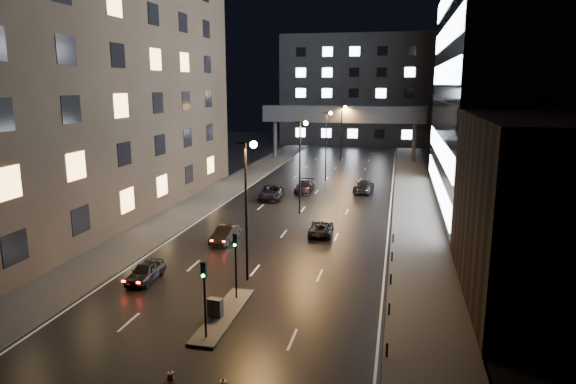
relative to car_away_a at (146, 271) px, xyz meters
The scene contains 25 objects.
ground 34.42m from the car_away_a, 78.00° to the left, with size 160.00×160.00×0.00m, color black.
sidewalk_left 29.16m from the car_away_a, 100.56° to the left, with size 5.00×110.00×0.15m, color #383533.
sidewalk_right 34.76m from the car_away_a, 55.56° to the left, with size 5.00×110.00×0.15m, color #383533.
building_left 30.33m from the car_away_a, 130.97° to the left, with size 15.00×48.00×40.00m, color #2D2319.
building_right_low 27.80m from the car_away_a, ahead, with size 10.00×18.00×12.00m, color black.
building_right_glass 48.88m from the car_away_a, 42.69° to the left, with size 20.00×36.00×45.00m, color black.
building_far 92.70m from the car_away_a, 85.53° to the left, with size 34.00×14.00×25.00m, color #333335.
skybridge 64.52m from the car_away_a, 83.58° to the left, with size 30.00×3.00×10.00m.
median_island 8.65m from the car_away_a, 30.17° to the right, with size 1.60×8.00×0.15m, color #383533.
traffic_signal_near 8.05m from the car_away_a, 13.88° to the right, with size 0.28×0.34×4.40m.
traffic_signal_far 10.74m from the car_away_a, 44.55° to the right, with size 0.28×0.34×4.40m.
bollard_row 17.36m from the car_away_a, ahead, with size 0.12×25.12×0.90m.
streetlight_near 9.49m from the car_away_a, 12.81° to the left, with size 1.45×0.50×10.15m.
streetlight_mid_a 23.59m from the car_away_a, 71.33° to the left, with size 1.45×0.50×10.15m.
streetlight_mid_b 42.70m from the car_away_a, 80.04° to the left, with size 1.45×0.50×10.15m.
streetlight_far 62.37m from the car_away_a, 83.23° to the left, with size 1.45×0.50×10.15m.
car_away_a is the anchor object (origin of this frame).
car_away_b 10.43m from the car_away_a, 75.57° to the left, with size 1.53×4.39×1.45m, color black.
car_away_c 28.34m from the car_away_a, 85.40° to the left, with size 2.65×5.74×1.60m, color black.
car_away_d 33.32m from the car_away_a, 80.22° to the left, with size 2.11×5.19×1.51m, color black.
car_toward_a 17.80m from the car_away_a, 53.17° to the left, with size 2.13×4.61×1.28m, color black.
car_toward_b 37.16m from the car_away_a, 69.20° to the left, with size 2.31×5.69×1.65m, color black.
utility_cabinet 8.50m from the car_away_a, 33.86° to the right, with size 0.88×0.49×1.14m, color #4D4D4F.
cone_a 15.29m from the car_away_a, 49.34° to the right, with size 0.41×0.41×0.57m, color #FD400D.
cone_b 13.48m from the car_away_a, 57.65° to the right, with size 0.38×0.38×0.49m, color #F3380C.
Camera 1 is at (10.33, -25.72, 13.95)m, focal length 32.00 mm.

